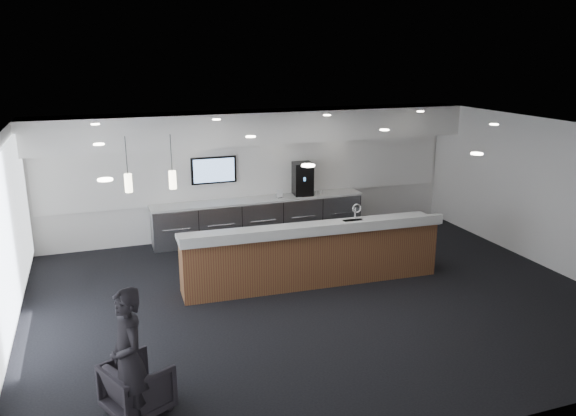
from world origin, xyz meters
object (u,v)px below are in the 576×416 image
object	(u,v)px
service_counter	(312,254)
coffee_machine	(303,179)
lounge_guest	(129,359)
armchair	(138,387)

from	to	relation	value
service_counter	coffee_machine	size ratio (longest dim) A/B	6.47
coffee_machine	service_counter	bearing A→B (deg)	-100.31
service_counter	lounge_guest	size ratio (longest dim) A/B	2.92
coffee_machine	armchair	bearing A→B (deg)	-119.29
coffee_machine	armchair	distance (m)	7.54
armchair	lounge_guest	bearing A→B (deg)	134.49
coffee_machine	armchair	world-z (taller)	coffee_machine
lounge_guest	service_counter	bearing A→B (deg)	118.31
service_counter	coffee_machine	xyz separation A→B (m)	(0.95, 3.01, 0.76)
coffee_machine	lounge_guest	size ratio (longest dim) A/B	0.45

